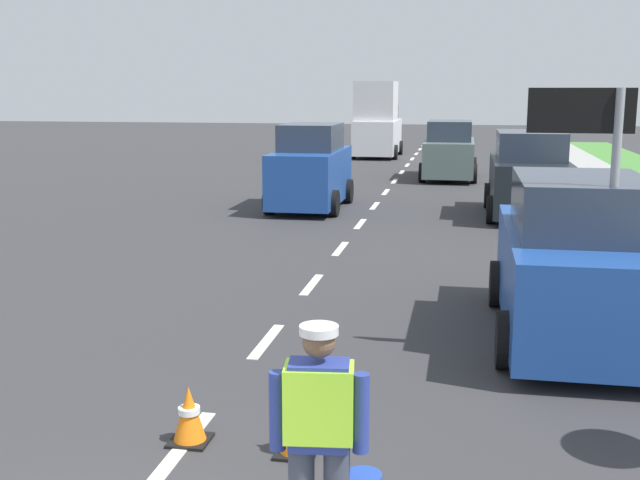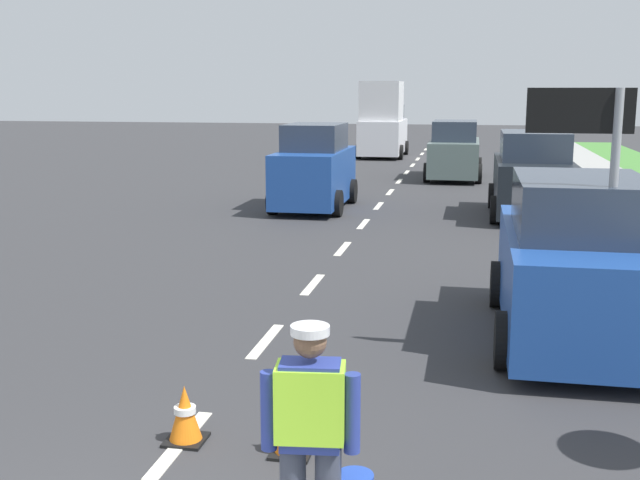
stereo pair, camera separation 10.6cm
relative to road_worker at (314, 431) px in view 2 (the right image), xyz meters
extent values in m
plane|color=#333335|center=(-1.55, 19.77, -0.93)|extent=(96.00, 96.00, 0.00)
cube|color=silver|center=(-1.55, 1.47, -0.93)|extent=(0.14, 1.40, 0.01)
cube|color=silver|center=(-1.55, 4.47, -0.93)|extent=(0.14, 1.40, 0.01)
cube|color=silver|center=(-1.55, 7.47, -0.93)|extent=(0.14, 1.40, 0.01)
cube|color=silver|center=(-1.55, 10.47, -0.93)|extent=(0.14, 1.40, 0.01)
cube|color=silver|center=(-1.55, 13.47, -0.93)|extent=(0.14, 1.40, 0.01)
cube|color=silver|center=(-1.55, 16.47, -0.93)|extent=(0.14, 1.40, 0.01)
cube|color=silver|center=(-1.55, 19.47, -0.93)|extent=(0.14, 1.40, 0.01)
cube|color=silver|center=(-1.55, 22.47, -0.93)|extent=(0.14, 1.40, 0.01)
cube|color=silver|center=(-1.55, 25.47, -0.93)|extent=(0.14, 1.40, 0.01)
cube|color=silver|center=(-1.55, 28.47, -0.93)|extent=(0.14, 1.40, 0.01)
cube|color=silver|center=(-1.55, 31.47, -0.93)|extent=(0.14, 1.40, 0.01)
cube|color=silver|center=(-1.55, 34.47, -0.93)|extent=(0.14, 1.40, 0.01)
cube|color=silver|center=(-1.55, 37.47, -0.93)|extent=(0.14, 1.40, 0.01)
cube|color=silver|center=(-1.55, 40.47, -0.93)|extent=(0.14, 1.40, 0.01)
cube|color=silver|center=(-1.55, 43.47, -0.93)|extent=(0.14, 1.40, 0.01)
cube|color=silver|center=(-1.55, 46.47, -0.93)|extent=(0.14, 1.40, 0.01)
cube|color=navy|center=(-0.02, -0.01, 0.19)|extent=(0.43, 0.29, 0.60)
cube|color=#A5EA33|center=(-0.02, -0.01, 0.21)|extent=(0.49, 0.33, 0.51)
cylinder|color=navy|center=(-0.30, -0.04, 0.14)|extent=(0.11, 0.11, 0.55)
cylinder|color=navy|center=(0.26, 0.02, 0.14)|extent=(0.11, 0.11, 0.55)
sphere|color=brown|center=(-0.02, -0.01, 0.63)|extent=(0.22, 0.22, 0.22)
cylinder|color=silver|center=(-0.02, -0.01, 0.71)|extent=(0.26, 0.26, 0.06)
cylinder|color=gray|center=(2.52, 4.33, 0.67)|extent=(0.10, 0.10, 3.20)
cube|color=white|center=(2.12, 4.36, 2.02)|extent=(1.10, 0.05, 0.44)
cube|color=black|center=(2.12, 4.34, 2.02)|extent=(1.16, 0.04, 0.50)
cube|color=black|center=(-1.52, 1.53, -0.92)|extent=(0.36, 0.36, 0.03)
cone|color=orange|center=(-1.52, 1.53, -0.65)|extent=(0.30, 0.30, 0.51)
cylinder|color=white|center=(-1.52, 1.53, -0.62)|extent=(0.20, 0.20, 0.06)
cube|color=black|center=(-0.51, 1.48, -0.92)|extent=(0.36, 0.36, 0.03)
cone|color=orange|center=(-0.51, 1.48, -0.59)|extent=(0.30, 0.30, 0.61)
cylinder|color=white|center=(-0.51, 1.48, -0.56)|extent=(0.20, 0.20, 0.06)
cube|color=silver|center=(-3.29, 32.49, 0.03)|extent=(1.90, 4.60, 1.56)
cube|color=#2D3847|center=(-3.29, 33.30, 1.16)|extent=(1.67, 1.61, 0.70)
cube|color=silver|center=(-3.29, 31.69, 1.71)|extent=(1.81, 2.53, 1.80)
cylinder|color=black|center=(-2.32, 31.07, -0.59)|extent=(0.22, 0.68, 0.68)
cylinder|color=black|center=(-4.26, 31.07, -0.59)|extent=(0.22, 0.68, 0.68)
cylinder|color=black|center=(-2.32, 33.92, -0.59)|extent=(0.22, 0.68, 0.68)
cylinder|color=black|center=(-4.26, 33.92, -0.59)|extent=(0.22, 0.68, 0.68)
cube|color=slate|center=(0.30, 23.68, -0.15)|extent=(1.72, 4.24, 1.20)
cube|color=#2D3847|center=(0.30, 23.57, 0.80)|extent=(1.51, 2.33, 0.70)
cylinder|color=black|center=(-0.58, 24.99, -0.59)|extent=(0.22, 0.68, 0.68)
cylinder|color=black|center=(1.18, 24.99, -0.59)|extent=(0.22, 0.68, 0.68)
cylinder|color=black|center=(-0.58, 22.36, -0.59)|extent=(0.22, 0.68, 0.68)
cylinder|color=black|center=(1.18, 22.36, -0.59)|extent=(0.22, 0.68, 0.68)
cube|color=#1E4799|center=(2.32, 5.40, -0.13)|extent=(1.78, 4.33, 1.23)
cube|color=#2D3847|center=(2.32, 5.29, 0.83)|extent=(1.57, 2.38, 0.70)
cylinder|color=black|center=(1.41, 6.74, -0.59)|extent=(0.22, 0.68, 0.68)
cylinder|color=black|center=(3.23, 6.74, -0.59)|extent=(0.22, 0.68, 0.68)
cylinder|color=black|center=(1.41, 4.05, -0.59)|extent=(0.22, 0.68, 0.68)
cube|color=#1E4799|center=(-3.21, 15.71, -0.05)|extent=(1.65, 3.95, 1.39)
cube|color=#2D3847|center=(-3.21, 15.80, 0.99)|extent=(1.45, 2.17, 0.70)
cylinder|color=black|center=(-2.37, 14.48, -0.59)|extent=(0.22, 0.68, 0.68)
cylinder|color=black|center=(-4.05, 14.48, -0.59)|extent=(0.22, 0.68, 0.68)
cylinder|color=black|center=(-2.37, 16.93, -0.59)|extent=(0.22, 0.68, 0.68)
cylinder|color=black|center=(-4.05, 16.93, -0.59)|extent=(0.22, 0.68, 0.68)
cube|color=black|center=(2.46, 15.43, -0.11)|extent=(1.82, 4.15, 1.27)
cube|color=#2D3847|center=(2.46, 15.32, 0.87)|extent=(1.60, 2.28, 0.70)
cylinder|color=black|center=(1.53, 16.71, -0.59)|extent=(0.22, 0.68, 0.68)
cylinder|color=black|center=(3.39, 16.71, -0.59)|extent=(0.22, 0.68, 0.68)
cylinder|color=black|center=(1.53, 14.14, -0.59)|extent=(0.22, 0.68, 0.68)
cylinder|color=black|center=(3.39, 14.14, -0.59)|extent=(0.22, 0.68, 0.68)
camera|label=1|loc=(0.88, -4.80, 2.25)|focal=43.74mm
camera|label=2|loc=(0.98, -4.78, 2.25)|focal=43.74mm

